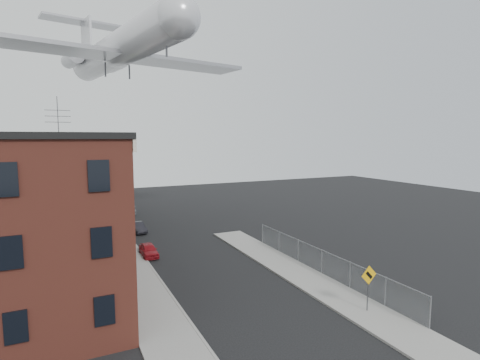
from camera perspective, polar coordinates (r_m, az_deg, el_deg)
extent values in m
plane|color=black|center=(21.69, 5.32, -21.19)|extent=(120.00, 120.00, 0.00)
cube|color=gray|center=(41.89, -18.92, -7.70)|extent=(3.00, 62.00, 0.12)
cube|color=gray|center=(29.02, 8.65, -13.76)|extent=(3.00, 26.00, 0.12)
cube|color=gray|center=(42.07, -16.95, -7.56)|extent=(0.15, 62.00, 0.14)
cube|color=gray|center=(28.27, 6.14, -14.26)|extent=(0.15, 26.00, 0.14)
cube|color=#3E1613|center=(24.06, -30.06, -6.56)|extent=(10.00, 12.00, 10.00)
cube|color=black|center=(23.52, -30.77, 5.78)|extent=(10.30, 12.30, 0.30)
cube|color=beige|center=(23.63, -18.30, 5.27)|extent=(0.16, 12.20, 0.60)
cylinder|color=#515156|center=(21.46, -26.01, 8.73)|extent=(0.04, 0.04, 2.00)
cube|color=slate|center=(33.38, -28.84, -3.06)|extent=(10.00, 7.00, 10.00)
cube|color=black|center=(33.00, -29.33, 5.80)|extent=(10.25, 7.00, 0.30)
cube|color=gray|center=(34.50, -18.46, -9.88)|extent=(1.80, 6.40, 0.25)
cube|color=beige|center=(33.95, -18.59, -6.31)|extent=(1.90, 6.50, 0.15)
cube|color=gray|center=(40.30, -28.31, -1.52)|extent=(10.00, 7.00, 10.00)
cube|color=black|center=(39.98, -28.71, 5.81)|extent=(10.25, 7.00, 0.30)
cube|color=gray|center=(41.23, -19.70, -7.25)|extent=(1.80, 6.40, 0.25)
cube|color=beige|center=(40.78, -19.82, -4.25)|extent=(1.90, 6.50, 0.15)
cube|color=slate|center=(47.25, -27.94, -0.44)|extent=(10.00, 7.00, 10.00)
cube|color=black|center=(46.98, -28.27, 5.81)|extent=(10.25, 7.00, 0.30)
cube|color=gray|center=(48.04, -20.58, -5.37)|extent=(1.80, 6.40, 0.25)
cube|color=beige|center=(47.66, -20.69, -2.78)|extent=(1.90, 6.50, 0.15)
cube|color=gray|center=(54.21, -27.66, 0.37)|extent=(10.00, 7.00, 10.00)
cube|color=black|center=(53.97, -27.95, 5.82)|extent=(10.25, 7.00, 0.30)
cube|color=gray|center=(54.90, -21.24, -3.95)|extent=(1.80, 6.40, 0.25)
cube|color=beige|center=(54.56, -21.34, -1.68)|extent=(1.90, 6.50, 0.15)
cube|color=slate|center=(61.18, -27.44, 0.99)|extent=(10.00, 7.00, 10.00)
cube|color=black|center=(60.97, -27.70, 5.82)|extent=(10.25, 7.00, 0.30)
cube|color=gray|center=(61.79, -21.75, -2.85)|extent=(1.80, 6.40, 0.25)
cube|color=beige|center=(61.49, -21.84, -0.83)|extent=(1.90, 6.50, 0.15)
cylinder|color=gray|center=(22.92, 27.01, -17.68)|extent=(0.06, 0.06, 1.90)
cylinder|color=gray|center=(24.68, 21.27, -15.65)|extent=(0.06, 0.06, 1.90)
cylinder|color=gray|center=(26.66, 16.43, -13.79)|extent=(0.06, 0.06, 1.90)
cylinder|color=gray|center=(28.81, 12.35, -12.12)|extent=(0.06, 0.06, 1.90)
cylinder|color=gray|center=(31.11, 8.89, -10.64)|extent=(0.06, 0.06, 1.90)
cylinder|color=gray|center=(33.52, 5.95, -9.34)|extent=(0.06, 0.06, 1.90)
cylinder|color=gray|center=(36.01, 3.43, -8.20)|extent=(0.06, 0.06, 1.90)
cube|color=gray|center=(28.54, 12.39, -10.40)|extent=(0.04, 18.00, 0.04)
cube|color=gray|center=(28.81, 12.35, -12.12)|extent=(0.02, 18.00, 1.80)
cylinder|color=#515156|center=(23.60, 18.89, -15.68)|extent=(0.07, 0.07, 2.60)
cube|color=#F7B00D|center=(23.24, 19.05, -13.53)|extent=(1.10, 0.03, 1.10)
cube|color=black|center=(23.23, 19.09, -13.54)|extent=(0.52, 0.02, 0.52)
cylinder|color=black|center=(35.15, -18.19, -2.96)|extent=(0.26, 0.26, 9.00)
cube|color=black|center=(34.75, -18.41, 3.24)|extent=(1.80, 0.12, 0.12)
cylinder|color=black|center=(34.66, -19.57, 3.52)|extent=(0.08, 0.08, 0.25)
cylinder|color=black|center=(34.84, -17.28, 3.61)|extent=(0.08, 0.08, 0.25)
cylinder|color=black|center=(45.54, -19.45, -5.13)|extent=(0.24, 0.24, 2.40)
sphere|color=#1B4211|center=(45.13, -19.57, -2.14)|extent=(3.20, 3.20, 3.20)
sphere|color=#1B4211|center=(44.97, -18.86, -2.86)|extent=(2.24, 2.24, 2.24)
imported|color=maroon|center=(33.31, -13.76, -10.32)|extent=(1.29, 3.19, 1.08)
imported|color=black|center=(41.64, -15.32, -6.97)|extent=(1.52, 3.43, 1.09)
imported|color=slate|center=(52.52, -16.68, -4.12)|extent=(2.31, 4.70, 1.32)
cylinder|color=silver|center=(42.84, -17.77, 18.47)|extent=(8.35, 25.93, 3.43)
sphere|color=silver|center=(31.39, -9.37, 23.29)|extent=(3.43, 3.43, 3.43)
cone|color=silver|center=(54.93, -22.33, 15.56)|extent=(3.99, 3.82, 3.43)
cube|color=#939399|center=(41.14, -16.95, 17.49)|extent=(26.14, 9.40, 0.38)
cylinder|color=#939399|center=(50.76, -24.17, 16.52)|extent=(2.51, 4.54, 1.72)
cylinder|color=#939399|center=(52.17, -18.41, 16.46)|extent=(2.51, 4.54, 1.72)
cube|color=silver|center=(55.00, -22.33, 18.74)|extent=(1.05, 4.05, 6.01)
cube|color=#939399|center=(56.69, -22.75, 21.25)|extent=(10.54, 4.71, 0.27)
cylinder|color=#515156|center=(32.75, -11.13, 19.04)|extent=(0.17, 0.17, 1.29)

